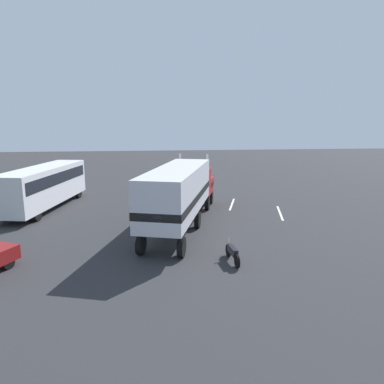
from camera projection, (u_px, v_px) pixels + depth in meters
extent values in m
plane|color=#2D2D30|center=(193.00, 207.00, 28.96)|extent=(120.00, 120.00, 0.00)
cube|color=silver|center=(232.00, 204.00, 29.92)|extent=(4.23, 1.54, 0.01)
cube|color=silver|center=(280.00, 213.00, 27.04)|extent=(4.28, 1.34, 0.01)
cube|color=#B21919|center=(198.00, 184.00, 29.82)|extent=(2.46, 2.92, 1.20)
cube|color=#B21919|center=(195.00, 182.00, 28.17)|extent=(2.07, 2.80, 2.20)
cube|color=silver|center=(200.00, 183.00, 30.72)|extent=(0.70, 2.03, 1.08)
cube|color=black|center=(198.00, 184.00, 29.80)|extent=(2.47, 2.96, 0.36)
cylinder|color=silver|center=(180.00, 175.00, 27.71)|extent=(0.18, 0.18, 3.40)
cylinder|color=silver|center=(207.00, 176.00, 27.34)|extent=(0.18, 0.18, 3.40)
cube|color=silver|center=(178.00, 190.00, 21.94)|extent=(10.80, 5.58, 2.80)
cube|color=black|center=(178.00, 196.00, 22.02)|extent=(10.81, 5.62, 0.44)
cylinder|color=silver|center=(180.00, 195.00, 29.05)|extent=(1.43, 0.99, 0.64)
cylinder|color=black|center=(186.00, 196.00, 30.52)|extent=(1.14, 0.61, 1.10)
cylinder|color=black|center=(211.00, 197.00, 30.14)|extent=(1.14, 0.61, 1.10)
cylinder|color=black|center=(181.00, 202.00, 28.30)|extent=(1.14, 0.61, 1.10)
cylinder|color=black|center=(207.00, 203.00, 27.92)|extent=(1.14, 0.61, 1.10)
cylinder|color=black|center=(166.00, 218.00, 23.52)|extent=(1.14, 0.61, 1.10)
cylinder|color=black|center=(198.00, 220.00, 23.14)|extent=(1.14, 0.61, 1.10)
cylinder|color=black|center=(141.00, 245.00, 18.45)|extent=(1.14, 0.61, 1.10)
cylinder|color=black|center=(181.00, 247.00, 18.08)|extent=(1.14, 0.61, 1.10)
cylinder|color=#2D3347|center=(144.00, 221.00, 23.31)|extent=(0.18, 0.18, 0.82)
cylinder|color=#2D3347|center=(143.00, 222.00, 23.16)|extent=(0.18, 0.18, 0.82)
cylinder|color=gray|center=(143.00, 211.00, 23.10)|extent=(0.34, 0.34, 0.58)
sphere|color=tan|center=(143.00, 206.00, 23.02)|extent=(0.23, 0.23, 0.23)
cube|color=black|center=(140.00, 211.00, 23.07)|extent=(0.26, 0.16, 0.36)
cube|color=silver|center=(45.00, 185.00, 28.15)|extent=(11.28, 4.52, 2.90)
cube|color=black|center=(44.00, 178.00, 28.03)|extent=(10.64, 4.44, 0.90)
cylinder|color=black|center=(55.00, 192.00, 32.51)|extent=(1.03, 0.46, 1.00)
cylinder|color=black|center=(79.00, 193.00, 32.38)|extent=(1.03, 0.46, 1.00)
cylinder|color=black|center=(6.00, 214.00, 24.88)|extent=(1.03, 0.46, 1.00)
cylinder|color=black|center=(37.00, 214.00, 24.75)|extent=(1.03, 0.46, 1.00)
cylinder|color=black|center=(8.00, 263.00, 16.65)|extent=(0.67, 0.48, 0.64)
cylinder|color=black|center=(228.00, 251.00, 18.18)|extent=(0.67, 0.15, 0.66)
cylinder|color=black|center=(237.00, 261.00, 16.79)|extent=(0.67, 0.15, 0.66)
cube|color=black|center=(233.00, 251.00, 17.43)|extent=(1.11, 0.32, 0.36)
cylinder|color=silver|center=(229.00, 243.00, 18.00)|extent=(0.29, 0.09, 0.69)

